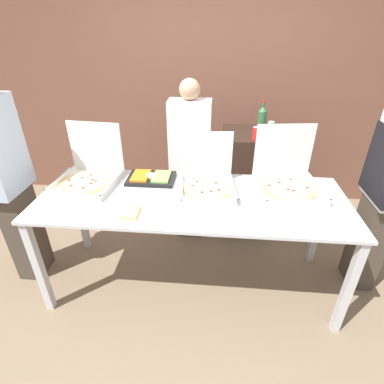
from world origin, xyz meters
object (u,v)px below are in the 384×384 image
(veggie_tray, at_px, (151,178))
(person_guest_cap, at_px, (190,162))
(soda_bottle, at_px, (262,118))
(soda_can_colored, at_px, (256,133))
(paper_plate_front_center, at_px, (130,213))
(person_guest_plaid, at_px, (8,181))
(pizza_box_near_right, at_px, (287,179))
(pizza_box_near_left, at_px, (207,181))
(pizza_box_far_left, at_px, (89,173))
(soda_can_silver, at_px, (271,128))

(veggie_tray, xyz_separation_m, person_guest_cap, (0.29, 0.49, -0.06))
(soda_bottle, relative_size, soda_can_colored, 2.49)
(paper_plate_front_center, relative_size, veggie_tray, 0.64)
(veggie_tray, bearing_deg, soda_bottle, 38.43)
(soda_can_colored, xyz_separation_m, person_guest_plaid, (-2.05, -0.78, -0.21))
(person_guest_plaid, bearing_deg, pizza_box_near_right, 95.39)
(pizza_box_near_left, distance_m, soda_can_colored, 0.80)
(pizza_box_far_left, distance_m, paper_plate_front_center, 0.66)
(pizza_box_near_left, distance_m, soda_can_silver, 1.05)
(pizza_box_near_left, height_order, veggie_tray, pizza_box_near_left)
(soda_bottle, xyz_separation_m, soda_can_silver, (0.09, -0.07, -0.07))
(paper_plate_front_center, height_order, soda_can_silver, soda_can_silver)
(veggie_tray, xyz_separation_m, soda_bottle, (1.00, 0.79, 0.32))
(veggie_tray, height_order, soda_bottle, soda_bottle)
(person_guest_cap, bearing_deg, pizza_box_near_left, 108.24)
(soda_can_silver, bearing_deg, soda_can_colored, -130.80)
(pizza_box_near_right, distance_m, person_guest_plaid, 2.28)
(pizza_box_near_right, relative_size, person_guest_cap, 0.33)
(veggie_tray, distance_m, soda_bottle, 1.31)
(soda_can_silver, bearing_deg, paper_plate_front_center, -131.60)
(pizza_box_far_left, distance_m, soda_bottle, 1.76)
(paper_plate_front_center, distance_m, soda_can_colored, 1.46)
(soda_can_colored, relative_size, person_guest_cap, 0.07)
(veggie_tray, xyz_separation_m, soda_can_colored, (0.92, 0.53, 0.25))
(pizza_box_near_right, bearing_deg, veggie_tray, 171.37)
(soda_can_colored, bearing_deg, pizza_box_near_right, -68.64)
(pizza_box_near_right, relative_size, soda_bottle, 1.80)
(veggie_tray, distance_m, person_guest_plaid, 1.16)
(veggie_tray, bearing_deg, soda_can_silver, 33.80)
(soda_can_silver, height_order, person_guest_cap, person_guest_cap)
(pizza_box_near_right, xyz_separation_m, soda_bottle, (-0.14, 0.82, 0.26))
(soda_bottle, xyz_separation_m, person_guest_cap, (-0.71, -0.30, -0.38))
(veggie_tray, bearing_deg, soda_can_colored, 30.09)
(pizza_box_far_left, height_order, pizza_box_near_right, pizza_box_near_right)
(pizza_box_near_right, height_order, paper_plate_front_center, pizza_box_near_right)
(pizza_box_far_left, height_order, veggie_tray, pizza_box_far_left)
(pizza_box_near_right, relative_size, person_guest_plaid, 0.30)
(soda_can_silver, bearing_deg, pizza_box_near_right, -86.11)
(pizza_box_far_left, distance_m, soda_can_silver, 1.80)
(soda_can_silver, xyz_separation_m, person_guest_cap, (-0.80, -0.24, -0.30))
(soda_can_colored, bearing_deg, soda_can_silver, 49.20)
(pizza_box_far_left, relative_size, person_guest_plaid, 0.29)
(person_guest_cap, bearing_deg, veggie_tray, 59.29)
(pizza_box_near_right, bearing_deg, person_guest_plaid, 178.40)
(soda_bottle, distance_m, person_guest_plaid, 2.39)
(person_guest_plaid, bearing_deg, soda_can_silver, 113.70)
(soda_can_colored, bearing_deg, veggie_tray, -149.91)
(pizza_box_far_left, xyz_separation_m, soda_can_colored, (1.43, 0.61, 0.19))
(pizza_box_far_left, bearing_deg, soda_can_silver, 32.12)
(pizza_box_near_left, relative_size, pizza_box_near_right, 0.89)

